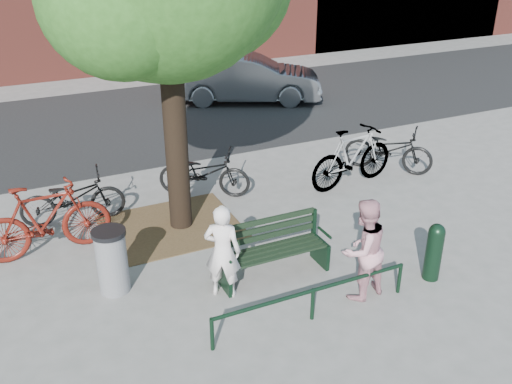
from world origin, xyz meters
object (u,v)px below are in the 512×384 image
litter_bin (112,261)px  parked_car (248,78)px  person_left (223,251)px  person_right (363,250)px  bollard (434,250)px  park_bench (272,247)px  bicycle_c (204,173)px

litter_bin → parked_car: size_ratio=0.23×
litter_bin → person_left: bearing=-28.5°
person_left → litter_bin: bearing=5.2°
person_right → litter_bin: bearing=-36.8°
bollard → litter_bin: litter_bin is taller
park_bench → bollard: bearing=-28.3°
park_bench → person_right: bearing=-49.3°
bicycle_c → litter_bin: bearing=168.4°
litter_bin → person_right: bearing=-27.1°
bicycle_c → parked_car: 6.71m
bicycle_c → park_bench: bearing=-149.0°
park_bench → person_right: person_right is taller
person_right → litter_bin: (-3.29, 1.68, -0.27)m
person_left → park_bench: bearing=-134.0°
park_bench → bicycle_c: bearing=89.2°
bollard → litter_bin: size_ratio=0.93×
park_bench → person_left: size_ratio=1.17×
park_bench → person_left: bearing=-167.8°
bollard → bicycle_c: bicycle_c is taller
person_left → litter_bin: (-1.46, 0.79, -0.22)m
bicycle_c → parked_car: size_ratio=0.42×
person_right → bollard: 1.30m
litter_bin → bicycle_c: litter_bin is taller
person_left → parked_car: bearing=-82.6°
bollard → litter_bin: bearing=158.6°
bollard → litter_bin: (-4.56, 1.78, 0.01)m
park_bench → bicycle_c: size_ratio=0.93×
person_left → person_right: person_right is taller
bollard → bicycle_c: 4.83m
person_right → bicycle_c: (-0.89, 4.22, -0.30)m
parked_car → bicycle_c: bearing=172.8°
person_left → bicycle_c: bearing=-72.1°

